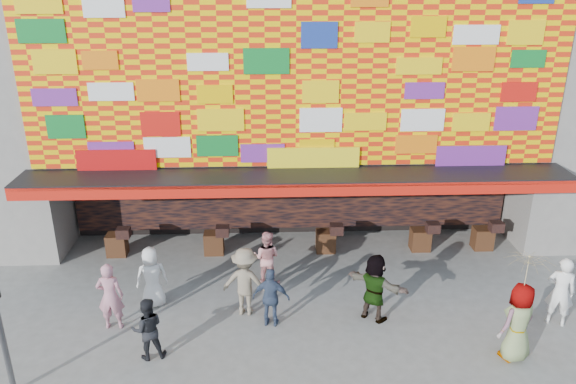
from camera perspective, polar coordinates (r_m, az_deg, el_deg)
The scene contains 12 objects.
ground at distance 13.91m, azimuth 1.55°, elevation -14.89°, with size 90.00×90.00×0.00m, color slate.
shop_building at distance 19.58m, azimuth 0.14°, elevation 12.69°, with size 15.20×9.40×10.00m.
ped_a at distance 15.18m, azimuth -13.67°, elevation -8.40°, with size 0.82×0.53×1.68m, color silver.
ped_b at distance 14.54m, azimuth -17.61°, elevation -10.06°, with size 0.65×0.42×1.77m, color #BC798A.
ped_c at distance 13.38m, azimuth -14.08°, elevation -13.33°, with size 0.74×0.57×1.51m, color black.
ped_d at distance 14.45m, azimuth -4.37°, elevation -9.07°, with size 1.18×0.68×1.83m, color gray.
ped_e at distance 14.04m, azimuth -1.72°, elevation -10.67°, with size 0.92×0.38×1.56m, color #394763.
ped_f at distance 14.37m, azimuth 8.80°, elevation -9.57°, with size 1.66×0.53×1.79m, color gray.
ped_g at distance 13.86m, azimuth 22.36°, elevation -12.14°, with size 0.93×0.60×1.90m, color gray.
ped_h at distance 15.52m, azimuth 25.94°, elevation -9.09°, with size 0.67×0.44×1.84m, color white.
ped_i at distance 15.81m, azimuth -2.19°, elevation -6.66°, with size 0.77×0.60×1.58m, color pink.
parasol at distance 13.25m, azimuth 23.12°, elevation -7.69°, with size 1.05×1.07×1.90m.
Camera 1 is at (-0.80, -11.15, 8.28)m, focal length 35.00 mm.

